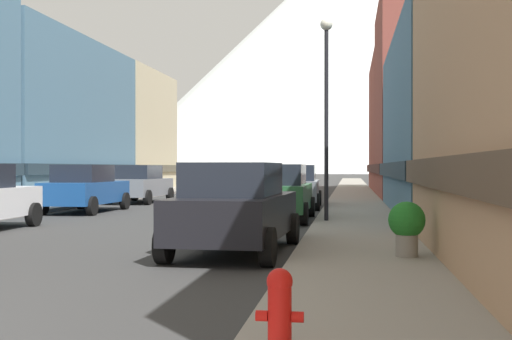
% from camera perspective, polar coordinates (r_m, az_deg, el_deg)
% --- Properties ---
extents(sidewalk_left, '(2.50, 100.00, 0.15)m').
position_cam_1_polar(sidewalk_left, '(41.45, -8.86, -1.98)').
color(sidewalk_left, gray).
rests_on(sidewalk_left, ground).
extents(sidewalk_right, '(2.50, 100.00, 0.15)m').
position_cam_1_polar(sidewalk_right, '(39.59, 8.71, -2.08)').
color(sidewalk_right, gray).
rests_on(sidewalk_right, ground).
extents(storefront_left_2, '(10.20, 13.96, 8.51)m').
position_cam_1_polar(storefront_left_2, '(37.12, -21.55, 3.97)').
color(storefront_left_2, slate).
rests_on(storefront_left_2, ground).
extents(storefront_left_3, '(8.58, 9.73, 8.54)m').
position_cam_1_polar(storefront_left_3, '(47.59, -13.44, 3.18)').
color(storefront_left_3, beige).
rests_on(storefront_left_3, ground).
extents(storefront_right_2, '(9.57, 9.64, 10.39)m').
position_cam_1_polar(storefront_right_2, '(35.39, 18.37, 5.65)').
color(storefront_right_2, brown).
rests_on(storefront_right_2, ground).
extents(storefront_right_3, '(10.24, 11.62, 9.06)m').
position_cam_1_polar(storefront_right_3, '(45.92, 16.47, 3.59)').
color(storefront_right_3, brown).
rests_on(storefront_right_3, ground).
extents(car_left_2, '(2.07, 4.40, 1.78)m').
position_cam_1_polar(car_left_2, '(24.80, -14.97, -1.58)').
color(car_left_2, '#19478C').
rests_on(car_left_2, ground).
extents(car_left_3, '(2.15, 4.44, 1.78)m').
position_cam_1_polar(car_left_3, '(30.72, -10.28, -1.22)').
color(car_left_3, slate).
rests_on(car_left_3, ground).
extents(car_right_0, '(2.21, 4.47, 1.78)m').
position_cam_1_polar(car_right_0, '(12.57, -1.86, -3.37)').
color(car_right_0, black).
rests_on(car_right_0, ground).
extents(car_right_1, '(2.07, 4.41, 1.78)m').
position_cam_1_polar(car_right_1, '(20.23, 2.05, -1.99)').
color(car_right_1, '#265933').
rests_on(car_right_1, ground).
extents(car_right_2, '(2.16, 4.45, 1.78)m').
position_cam_1_polar(car_right_2, '(26.45, 3.55, -1.46)').
color(car_right_2, slate).
rests_on(car_right_2, ground).
extents(car_driving_0, '(2.06, 4.40, 1.78)m').
position_cam_1_polar(car_driving_0, '(45.92, -1.18, -0.73)').
color(car_driving_0, '#B28419').
rests_on(car_driving_0, ground).
extents(car_driving_1, '(2.06, 4.40, 1.78)m').
position_cam_1_polar(car_driving_1, '(55.62, 3.82, -0.56)').
color(car_driving_1, '#9E1111').
rests_on(car_driving_1, ground).
extents(fire_hydrant_near, '(0.40, 0.22, 0.70)m').
position_cam_1_polar(fire_hydrant_near, '(5.44, 2.13, -12.17)').
color(fire_hydrant_near, red).
rests_on(fire_hydrant_near, sidewalk_right).
extents(potted_plant_2, '(0.64, 0.64, 0.95)m').
position_cam_1_polar(potted_plant_2, '(11.37, 13.30, -4.75)').
color(potted_plant_2, gray).
rests_on(potted_plant_2, sidewalk_right).
extents(streetlamp_right, '(0.36, 0.36, 5.86)m').
position_cam_1_polar(streetlamp_right, '(18.73, 6.30, 7.28)').
color(streetlamp_right, black).
rests_on(streetlamp_right, sidewalk_right).
extents(mountain_backdrop, '(219.38, 219.38, 107.08)m').
position_cam_1_polar(mountain_backdrop, '(269.88, 11.12, 11.34)').
color(mountain_backdrop, silver).
rests_on(mountain_backdrop, ground).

